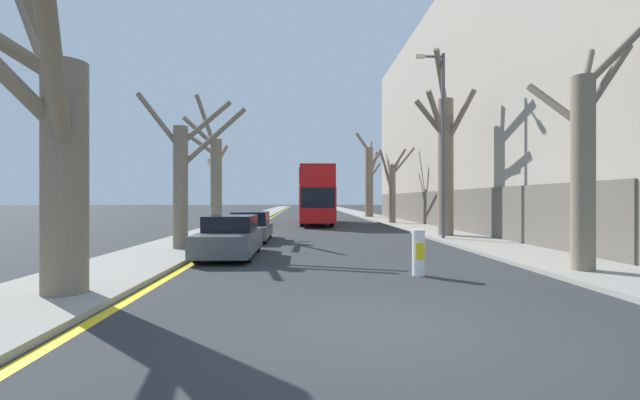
# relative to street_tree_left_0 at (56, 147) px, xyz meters

# --- Properties ---
(ground_plane) EXTENTS (300.00, 300.00, 0.00)m
(ground_plane) POSITION_rel_street_tree_left_0_xyz_m (5.98, -1.95, -2.91)
(ground_plane) COLOR #2B2D30
(sidewalk_left) EXTENTS (3.00, 120.00, 0.12)m
(sidewalk_left) POSITION_rel_street_tree_left_0_xyz_m (-0.33, 48.05, -2.85)
(sidewalk_left) COLOR gray
(sidewalk_left) RESTS_ON ground
(sidewalk_right) EXTENTS (3.00, 120.00, 0.12)m
(sidewalk_right) POSITION_rel_street_tree_left_0_xyz_m (12.29, 48.05, -2.85)
(sidewalk_right) COLOR gray
(sidewalk_right) RESTS_ON ground
(building_facade_right) EXTENTS (10.08, 37.81, 15.70)m
(building_facade_right) POSITION_rel_street_tree_left_0_xyz_m (18.78, 21.55, 4.92)
(building_facade_right) COLOR #9E9384
(building_facade_right) RESTS_ON ground
(kerb_line_stripe) EXTENTS (0.24, 120.00, 0.01)m
(kerb_line_stripe) POSITION_rel_street_tree_left_0_xyz_m (1.35, 48.05, -2.91)
(kerb_line_stripe) COLOR yellow
(kerb_line_stripe) RESTS_ON ground
(street_tree_left_0) EXTENTS (3.22, 4.24, 6.77)m
(street_tree_left_0) POSITION_rel_street_tree_left_0_xyz_m (0.00, 0.00, 0.00)
(street_tree_left_0) COLOR #7A6B56
(street_tree_left_0) RESTS_ON ground
(street_tree_left_1) EXTENTS (3.90, 1.02, 5.80)m
(street_tree_left_1) POSITION_rel_street_tree_left_0_xyz_m (0.24, 7.71, -0.20)
(street_tree_left_1) COLOR #7A6B56
(street_tree_left_1) RESTS_ON ground
(street_tree_left_2) EXTENTS (2.49, 3.17, 7.26)m
(street_tree_left_2) POSITION_rel_street_tree_left_0_xyz_m (-0.02, 14.53, 0.17)
(street_tree_left_2) COLOR #7A6B56
(street_tree_left_2) RESTS_ON ground
(street_tree_right_0) EXTENTS (2.73, 2.05, 6.85)m
(street_tree_right_0) POSITION_rel_street_tree_left_0_xyz_m (11.91, 2.39, 0.12)
(street_tree_right_0) COLOR #7A6B56
(street_tree_right_0) RESTS_ON ground
(street_tree_right_1) EXTENTS (2.79, 2.43, 8.97)m
(street_tree_right_1) POSITION_rel_street_tree_left_0_xyz_m (11.85, 13.00, 1.08)
(street_tree_right_1) COLOR #7A6B56
(street_tree_right_1) RESTS_ON ground
(street_tree_right_2) EXTENTS (3.21, 2.86, 6.07)m
(street_tree_right_2) POSITION_rel_street_tree_left_0_xyz_m (11.74, 24.91, -0.09)
(street_tree_right_2) COLOR #7A6B56
(street_tree_right_2) RESTS_ON ground
(street_tree_right_3) EXTENTS (3.22, 3.28, 9.05)m
(street_tree_right_3) POSITION_rel_street_tree_left_0_xyz_m (11.80, 36.88, 1.32)
(street_tree_right_3) COLOR #7A6B56
(street_tree_right_3) RESTS_ON ground
(double_decker_bus) EXTENTS (2.47, 11.07, 4.31)m
(double_decker_bus) POSITION_rel_street_tree_left_0_xyz_m (5.67, 25.23, -0.47)
(double_decker_bus) COLOR red
(double_decker_bus) RESTS_ON ground
(parked_car_0) EXTENTS (1.77, 4.35, 1.38)m
(parked_car_0) POSITION_rel_street_tree_left_0_xyz_m (2.22, 6.21, -2.25)
(parked_car_0) COLOR #4C5156
(parked_car_0) RESTS_ON ground
(parked_car_1) EXTENTS (1.80, 4.38, 1.35)m
(parked_car_1) POSITION_rel_street_tree_left_0_xyz_m (2.22, 11.84, -2.28)
(parked_car_1) COLOR #4C5156
(parked_car_1) RESTS_ON ground
(lamp_post) EXTENTS (1.40, 0.20, 8.75)m
(lamp_post) POSITION_rel_street_tree_left_0_xyz_m (11.15, 11.44, 1.93)
(lamp_post) COLOR #4C4F54
(lamp_post) RESTS_ON ground
(traffic_bollard) EXTENTS (0.32, 0.33, 1.16)m
(traffic_bollard) POSITION_rel_street_tree_left_0_xyz_m (7.58, 2.38, -2.33)
(traffic_bollard) COLOR white
(traffic_bollard) RESTS_ON ground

